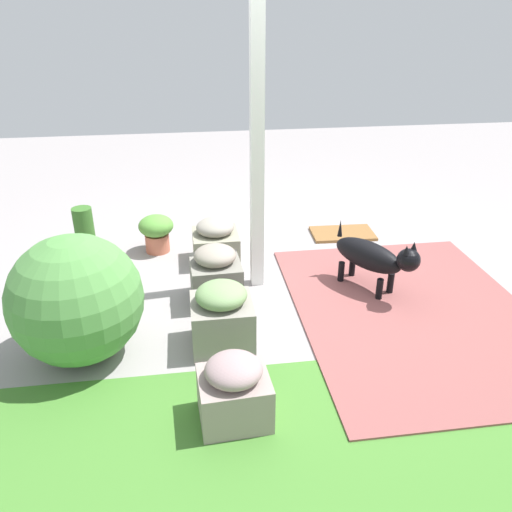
% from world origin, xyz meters
% --- Properties ---
extents(ground_plane, '(12.00, 12.00, 0.00)m').
position_xyz_m(ground_plane, '(0.00, 0.00, 0.00)').
color(ground_plane, gray).
extents(brick_path, '(1.80, 2.40, 0.02)m').
position_xyz_m(brick_path, '(-0.80, 0.53, 0.01)').
color(brick_path, '#8B4C4A').
rests_on(brick_path, ground).
extents(porch_pillar, '(0.10, 0.10, 2.41)m').
position_xyz_m(porch_pillar, '(0.34, -0.13, 1.20)').
color(porch_pillar, white).
rests_on(porch_pillar, ground).
extents(stone_planter_nearest, '(0.42, 0.43, 0.42)m').
position_xyz_m(stone_planter_nearest, '(0.66, -0.60, 0.20)').
color(stone_planter_nearest, gray).
rests_on(stone_planter_nearest, ground).
extents(stone_planter_near, '(0.41, 0.43, 0.48)m').
position_xyz_m(stone_planter_near, '(0.71, 0.11, 0.23)').
color(stone_planter_near, gray).
rests_on(stone_planter_near, ground).
extents(stone_planter_mid, '(0.43, 0.41, 0.48)m').
position_xyz_m(stone_planter_mid, '(0.71, 0.72, 0.23)').
color(stone_planter_mid, gray).
rests_on(stone_planter_mid, ground).
extents(stone_planter_far, '(0.42, 0.37, 0.42)m').
position_xyz_m(stone_planter_far, '(0.70, 1.45, 0.20)').
color(stone_planter_far, gray).
rests_on(stone_planter_far, ground).
extents(round_shrub, '(0.88, 0.88, 0.88)m').
position_xyz_m(round_shrub, '(1.66, 0.71, 0.44)').
color(round_shrub, '#508E44').
rests_on(round_shrub, ground).
extents(terracotta_pot_broad, '(0.33, 0.33, 0.37)m').
position_xyz_m(terracotta_pot_broad, '(1.21, -0.89, 0.21)').
color(terracotta_pot_broad, '#C4694F').
rests_on(terracotta_pot_broad, ground).
extents(terracotta_pot_tall, '(0.32, 0.32, 0.55)m').
position_xyz_m(terracotta_pot_tall, '(1.83, -0.70, 0.20)').
color(terracotta_pot_tall, '#C86B41').
rests_on(terracotta_pot_tall, ground).
extents(dog, '(0.57, 0.73, 0.54)m').
position_xyz_m(dog, '(-0.58, 0.14, 0.32)').
color(dog, black).
rests_on(dog, ground).
extents(doormat, '(0.65, 0.41, 0.03)m').
position_xyz_m(doormat, '(-0.69, -1.02, 0.01)').
color(doormat, brown).
rests_on(doormat, ground).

